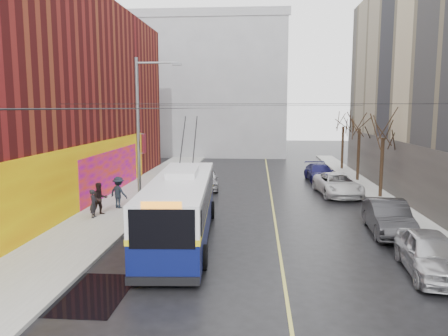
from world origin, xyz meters
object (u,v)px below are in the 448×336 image
(tree_near, at_px, (384,126))
(following_car, at_px, (206,179))
(tree_mid, at_px, (360,119))
(parked_car_b, at_px, (388,217))
(tree_far, at_px, (344,119))
(streetlight_pole, at_px, (141,132))
(parked_car_d, at_px, (320,173))
(trolleybus, at_px, (181,206))
(pedestrian_a, at_px, (93,204))
(parked_car_a, at_px, (431,254))
(pedestrian_c, at_px, (119,192))
(pedestrian_b, at_px, (100,199))
(parked_car_c, at_px, (338,184))

(tree_near, bearing_deg, following_car, 168.34)
(tree_near, height_order, tree_mid, tree_mid)
(parked_car_b, bearing_deg, tree_far, 88.66)
(streetlight_pole, xyz_separation_m, parked_car_d, (11.94, 12.77, -4.10))
(trolleybus, distance_m, pedestrian_a, 6.38)
(tree_near, xyz_separation_m, tree_mid, (0.00, 7.00, 0.28))
(tree_far, bearing_deg, parked_car_a, -94.07)
(trolleybus, height_order, pedestrian_c, trolleybus)
(tree_mid, xyz_separation_m, pedestrian_c, (-16.92, -11.85, -4.14))
(pedestrian_a, distance_m, pedestrian_b, 0.67)
(parked_car_a, relative_size, pedestrian_b, 2.56)
(parked_car_a, relative_size, parked_car_d, 0.92)
(parked_car_a, bearing_deg, trolleybus, 164.57)
(streetlight_pole, relative_size, pedestrian_b, 4.86)
(tree_far, bearing_deg, following_car, -137.38)
(tree_far, relative_size, parked_car_c, 1.16)
(tree_near, xyz_separation_m, tree_far, (0.00, 14.00, 0.17))
(parked_car_c, relative_size, pedestrian_c, 2.95)
(parked_car_a, xyz_separation_m, pedestrian_c, (-14.92, 9.26, 0.30))
(pedestrian_c, bearing_deg, following_car, -95.73)
(parked_car_c, height_order, pedestrian_a, pedestrian_a)
(parked_car_a, distance_m, pedestrian_b, 17.16)
(trolleybus, bearing_deg, parked_car_a, -23.81)
(pedestrian_a, bearing_deg, tree_near, -70.67)
(trolleybus, distance_m, pedestrian_b, 6.59)
(tree_far, bearing_deg, pedestrian_b, -130.23)
(trolleybus, bearing_deg, tree_mid, 51.53)
(trolleybus, distance_m, parked_car_a, 10.77)
(streetlight_pole, bearing_deg, pedestrian_a, -152.83)
(tree_near, bearing_deg, parked_car_c, 162.51)
(parked_car_b, bearing_deg, tree_near, 80.77)
(streetlight_pole, bearing_deg, trolleybus, -55.36)
(tree_near, xyz_separation_m, parked_car_b, (-2.00, -8.72, -4.15))
(streetlight_pole, relative_size, tree_mid, 1.35)
(tree_mid, xyz_separation_m, pedestrian_a, (-17.59, -14.26, -4.32))
(tree_mid, relative_size, pedestrian_b, 3.61)
(tree_far, relative_size, parked_car_b, 1.30)
(tree_mid, bearing_deg, pedestrian_a, -140.97)
(streetlight_pole, xyz_separation_m, parked_car_c, (12.38, 6.87, -4.06))
(streetlight_pole, xyz_separation_m, pedestrian_c, (-1.79, 1.15, -3.74))
(tree_near, height_order, pedestrian_a, tree_near)
(trolleybus, height_order, following_car, trolleybus)
(pedestrian_a, height_order, pedestrian_b, pedestrian_b)
(tree_near, relative_size, pedestrian_c, 3.33)
(tree_mid, relative_size, parked_car_c, 1.18)
(trolleybus, bearing_deg, pedestrian_c, 127.25)
(parked_car_a, bearing_deg, parked_car_c, 97.54)
(pedestrian_b, distance_m, pedestrian_c, 1.85)
(tree_near, relative_size, parked_car_d, 1.25)
(tree_near, xyz_separation_m, following_car, (-12.43, 2.56, -4.20))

